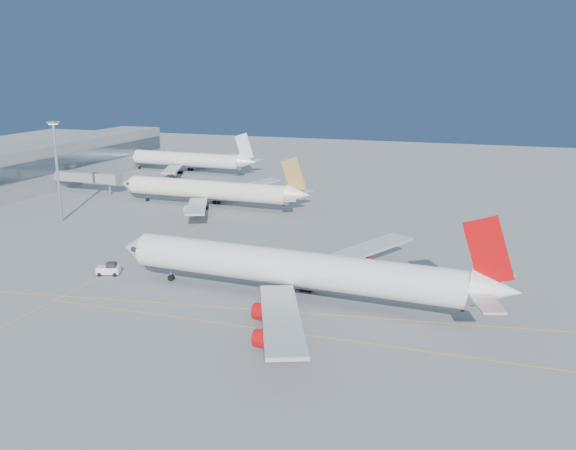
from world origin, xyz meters
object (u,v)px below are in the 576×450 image
object	(u,v)px
airliner_virgin	(300,270)
airliner_third	(186,160)
airliner_etihad	(211,190)
pushback_tug	(109,269)
light_mast	(57,163)

from	to	relation	value
airliner_virgin	airliner_third	size ratio (longest dim) A/B	1.22
airliner_etihad	pushback_tug	distance (m)	65.01
airliner_third	airliner_virgin	bearing A→B (deg)	-51.34
airliner_etihad	light_mast	xyz separation A→B (m)	(-30.23, -29.69, 10.77)
airliner_virgin	airliner_third	distance (m)	146.38
pushback_tug	airliner_etihad	bearing A→B (deg)	79.21
airliner_etihad	airliner_third	world-z (taller)	airliner_third
airliner_virgin	airliner_third	bearing A→B (deg)	129.19
airliner_third	pushback_tug	distance (m)	126.39
airliner_etihad	airliner_third	size ratio (longest dim) A/B	1.01
pushback_tug	light_mast	bearing A→B (deg)	119.88
airliner_third	light_mast	bearing A→B (deg)	-82.46
pushback_tug	light_mast	distance (m)	53.63
airliner_virgin	airliner_third	world-z (taller)	airliner_virgin
airliner_third	pushback_tug	world-z (taller)	airliner_third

